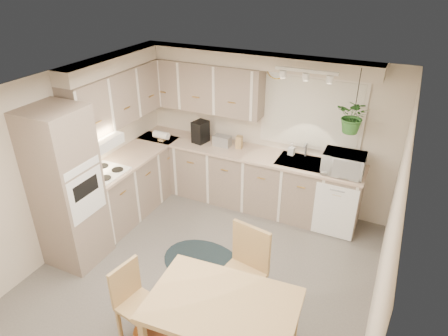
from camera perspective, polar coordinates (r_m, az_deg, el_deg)
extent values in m
plane|color=#6A645D|center=(5.27, -3.02, -15.01)|extent=(4.20, 4.20, 0.00)
plane|color=white|center=(4.03, -3.87, 10.78)|extent=(4.20, 4.20, 0.00)
cube|color=beige|center=(6.25, 5.78, 5.39)|extent=(4.00, 0.04, 2.40)
cube|color=beige|center=(3.29, -22.27, -21.31)|extent=(4.00, 0.04, 2.40)
cube|color=beige|center=(5.66, -21.51, 0.96)|extent=(0.04, 4.20, 2.40)
cube|color=beige|center=(4.13, 22.27, -9.83)|extent=(0.04, 4.20, 2.40)
cube|color=gray|center=(6.38, -13.00, -2.30)|extent=(0.60, 1.85, 0.90)
cube|color=gray|center=(6.39, 2.86, -1.46)|extent=(3.60, 0.60, 0.90)
cube|color=#CBAC94|center=(6.15, -13.38, 1.47)|extent=(0.64, 1.89, 0.04)
cube|color=#CBAC94|center=(6.17, 2.92, 2.31)|extent=(3.64, 0.64, 0.04)
cube|color=gray|center=(5.29, -21.56, -2.83)|extent=(0.65, 0.65, 2.10)
cube|color=white|center=(5.08, -19.01, -3.67)|extent=(0.02, 0.56, 0.58)
cube|color=gray|center=(5.99, -14.65, 9.96)|extent=(0.35, 2.00, 0.75)
cube|color=gray|center=(6.28, -3.28, 11.62)|extent=(2.00, 0.35, 0.75)
cube|color=beige|center=(5.88, -15.41, 14.38)|extent=(0.30, 2.00, 0.20)
cube|color=beige|center=(5.85, 3.88, 15.20)|extent=(3.60, 0.30, 0.20)
cube|color=white|center=(5.75, -16.77, -0.66)|extent=(0.52, 0.58, 0.02)
cube|color=white|center=(5.57, -17.56, 3.49)|extent=(0.40, 0.60, 0.14)
cube|color=white|center=(5.91, 12.31, 7.66)|extent=(1.40, 0.02, 1.00)
cube|color=silver|center=(5.92, 12.33, 7.69)|extent=(1.50, 0.02, 1.10)
cube|color=#979A9E|center=(5.94, 10.99, 0.53)|extent=(0.70, 0.48, 0.10)
cube|color=white|center=(5.82, 15.46, -6.08)|extent=(0.58, 0.02, 0.83)
cube|color=white|center=(5.21, 11.69, 13.44)|extent=(0.80, 0.04, 0.04)
cylinder|color=#DFB84E|center=(5.87, 7.56, 13.88)|extent=(0.30, 0.03, 0.30)
cube|color=tan|center=(4.09, -0.24, -22.76)|extent=(1.40, 0.99, 0.85)
cube|color=tan|center=(4.42, -11.99, -18.49)|extent=(0.47, 0.47, 0.86)
cube|color=tan|center=(4.49, 2.25, -15.12)|extent=(0.57, 0.57, 1.05)
ellipsoid|color=black|center=(5.43, -3.05, -13.36)|extent=(1.29, 1.06, 0.01)
cylinder|color=#AB6722|center=(4.62, -9.53, -22.48)|extent=(0.54, 0.54, 0.11)
imported|color=white|center=(5.66, 16.76, 0.95)|extent=(0.56, 0.32, 0.38)
imported|color=white|center=(6.08, 9.58, 2.20)|extent=(0.10, 0.20, 0.09)
imported|color=#306A2A|center=(5.42, 17.98, 6.54)|extent=(0.50, 0.54, 0.36)
cube|color=black|center=(6.40, -3.38, 5.19)|extent=(0.24, 0.28, 0.35)
cube|color=#979A9E|center=(6.29, -0.27, 3.92)|extent=(0.27, 0.16, 0.17)
cube|color=tan|center=(6.21, 2.18, 3.72)|extent=(0.10, 0.10, 0.20)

